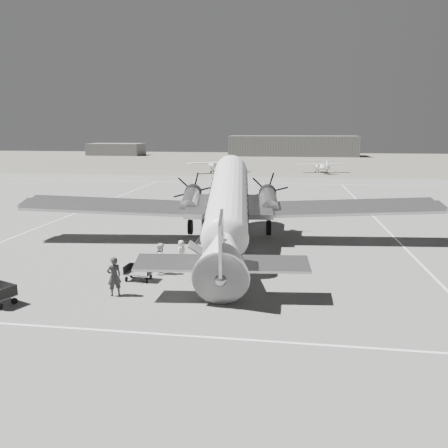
{
  "coord_description": "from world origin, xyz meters",
  "views": [
    {
      "loc": [
        3.39,
        -30.26,
        8.31
      ],
      "look_at": [
        -0.67,
        -2.07,
        2.2
      ],
      "focal_mm": 35.0,
      "sensor_mm": 36.0,
      "label": 1
    }
  ],
  "objects_px": {
    "hangar_main": "(293,146)",
    "light_plane_left": "(218,167)",
    "shed_secondary": "(116,149)",
    "passenger": "(181,251)",
    "ground_crew": "(114,276)",
    "ramp_agent": "(161,258)",
    "dc3_airliner": "(228,206)",
    "baggage_cart_near": "(138,273)",
    "light_plane_right": "(322,168)"
  },
  "relations": [
    {
      "from": "hangar_main",
      "to": "light_plane_left",
      "type": "height_order",
      "value": "hangar_main"
    },
    {
      "from": "shed_secondary",
      "to": "passenger",
      "type": "bearing_deg",
      "value": -66.46
    },
    {
      "from": "ground_crew",
      "to": "ramp_agent",
      "type": "xyz_separation_m",
      "value": [
        1.4,
        3.76,
        -0.1
      ]
    },
    {
      "from": "shed_secondary",
      "to": "dc3_airliner",
      "type": "height_order",
      "value": "dc3_airliner"
    },
    {
      "from": "shed_secondary",
      "to": "baggage_cart_near",
      "type": "distance_m",
      "value": 132.56
    },
    {
      "from": "light_plane_left",
      "to": "ground_crew",
      "type": "distance_m",
      "value": 66.23
    },
    {
      "from": "dc3_airliner",
      "to": "ramp_agent",
      "type": "bearing_deg",
      "value": -122.48
    },
    {
      "from": "hangar_main",
      "to": "passenger",
      "type": "distance_m",
      "value": 124.33
    },
    {
      "from": "light_plane_right",
      "to": "ramp_agent",
      "type": "bearing_deg",
      "value": -112.79
    },
    {
      "from": "ramp_agent",
      "to": "passenger",
      "type": "distance_m",
      "value": 2.36
    },
    {
      "from": "ground_crew",
      "to": "ramp_agent",
      "type": "distance_m",
      "value": 4.01
    },
    {
      "from": "ramp_agent",
      "to": "light_plane_left",
      "type": "bearing_deg",
      "value": -6.11
    },
    {
      "from": "ground_crew",
      "to": "ramp_agent",
      "type": "height_order",
      "value": "ground_crew"
    },
    {
      "from": "light_plane_right",
      "to": "ground_crew",
      "type": "distance_m",
      "value": 71.21
    },
    {
      "from": "hangar_main",
      "to": "passenger",
      "type": "xyz_separation_m",
      "value": [
        -8.14,
        -124.04,
        -2.56
      ]
    },
    {
      "from": "hangar_main",
      "to": "light_plane_right",
      "type": "distance_m",
      "value": 60.82
    },
    {
      "from": "passenger",
      "to": "hangar_main",
      "type": "bearing_deg",
      "value": 13.01
    },
    {
      "from": "light_plane_left",
      "to": "shed_secondary",
      "type": "bearing_deg",
      "value": 96.02
    },
    {
      "from": "hangar_main",
      "to": "ramp_agent",
      "type": "bearing_deg",
      "value": -93.98
    },
    {
      "from": "baggage_cart_near",
      "to": "ground_crew",
      "type": "bearing_deg",
      "value": -96.74
    },
    {
      "from": "ramp_agent",
      "to": "hangar_main",
      "type": "bearing_deg",
      "value": -15.93
    },
    {
      "from": "shed_secondary",
      "to": "ground_crew",
      "type": "xyz_separation_m",
      "value": [
        49.81,
        -125.06,
        -0.98
      ]
    },
    {
      "from": "hangar_main",
      "to": "light_plane_left",
      "type": "xyz_separation_m",
      "value": [
        -15.16,
        -64.02,
        -2.05
      ]
    },
    {
      "from": "hangar_main",
      "to": "light_plane_left",
      "type": "bearing_deg",
      "value": -103.32
    },
    {
      "from": "light_plane_right",
      "to": "ramp_agent",
      "type": "distance_m",
      "value": 67.24
    },
    {
      "from": "baggage_cart_near",
      "to": "passenger",
      "type": "xyz_separation_m",
      "value": [
        1.62,
        3.62,
        0.31
      ]
    },
    {
      "from": "dc3_airliner",
      "to": "ramp_agent",
      "type": "xyz_separation_m",
      "value": [
        -3.13,
        -6.23,
        -2.13
      ]
    },
    {
      "from": "light_plane_right",
      "to": "ramp_agent",
      "type": "height_order",
      "value": "light_plane_right"
    },
    {
      "from": "light_plane_left",
      "to": "light_plane_right",
      "type": "distance_m",
      "value": 20.72
    },
    {
      "from": "hangar_main",
      "to": "shed_secondary",
      "type": "xyz_separation_m",
      "value": [
        -60.0,
        -5.0,
        -1.3
      ]
    },
    {
      "from": "light_plane_left",
      "to": "baggage_cart_near",
      "type": "bearing_deg",
      "value": -116.34
    },
    {
      "from": "shed_secondary",
      "to": "light_plane_left",
      "type": "height_order",
      "value": "shed_secondary"
    },
    {
      "from": "hangar_main",
      "to": "passenger",
      "type": "relative_size",
      "value": 28.21
    },
    {
      "from": "hangar_main",
      "to": "shed_secondary",
      "type": "height_order",
      "value": "hangar_main"
    },
    {
      "from": "light_plane_left",
      "to": "dc3_airliner",
      "type": "bearing_deg",
      "value": -111.58
    },
    {
      "from": "dc3_airliner",
      "to": "ramp_agent",
      "type": "relative_size",
      "value": 17.35
    },
    {
      "from": "light_plane_right",
      "to": "shed_secondary",
      "type": "bearing_deg",
      "value": 128.87
    },
    {
      "from": "dc3_airliner",
      "to": "baggage_cart_near",
      "type": "bearing_deg",
      "value": -124.15
    },
    {
      "from": "shed_secondary",
      "to": "passenger",
      "type": "relative_size",
      "value": 12.09
    },
    {
      "from": "dc3_airliner",
      "to": "light_plane_right",
      "type": "distance_m",
      "value": 60.56
    },
    {
      "from": "dc3_airliner",
      "to": "baggage_cart_near",
      "type": "distance_m",
      "value": 9.01
    },
    {
      "from": "baggage_cart_near",
      "to": "ground_crew",
      "type": "relative_size",
      "value": 0.75
    },
    {
      "from": "light_plane_left",
      "to": "ramp_agent",
      "type": "relative_size",
      "value": 6.54
    },
    {
      "from": "baggage_cart_near",
      "to": "passenger",
      "type": "height_order",
      "value": "passenger"
    },
    {
      "from": "light_plane_left",
      "to": "light_plane_right",
      "type": "relative_size",
      "value": 1.24
    },
    {
      "from": "hangar_main",
      "to": "ramp_agent",
      "type": "height_order",
      "value": "hangar_main"
    },
    {
      "from": "shed_secondary",
      "to": "light_plane_right",
      "type": "height_order",
      "value": "shed_secondary"
    },
    {
      "from": "shed_secondary",
      "to": "light_plane_left",
      "type": "xyz_separation_m",
      "value": [
        44.84,
        -59.02,
        -0.75
      ]
    },
    {
      "from": "ground_crew",
      "to": "passenger",
      "type": "height_order",
      "value": "ground_crew"
    },
    {
      "from": "hangar_main",
      "to": "baggage_cart_near",
      "type": "xyz_separation_m",
      "value": [
        -9.76,
        -127.66,
        -2.86
      ]
    }
  ]
}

